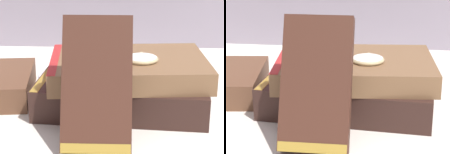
# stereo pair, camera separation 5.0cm
# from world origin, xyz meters

# --- Properties ---
(ground_plane) EXTENTS (3.00, 3.00, 0.00)m
(ground_plane) POSITION_xyz_m (0.00, 0.00, 0.00)
(ground_plane) COLOR silver
(book_flat_bottom) EXTENTS (0.26, 0.18, 0.05)m
(book_flat_bottom) POSITION_xyz_m (-0.00, 0.04, 0.02)
(book_flat_bottom) COLOR #331E19
(book_flat_bottom) RESTS_ON ground_plane
(book_flat_top) EXTENTS (0.24, 0.17, 0.03)m
(book_flat_top) POSITION_xyz_m (0.00, 0.03, 0.06)
(book_flat_top) COLOR brown
(book_flat_top) RESTS_ON book_flat_bottom
(book_leaning_front) EXTENTS (0.09, 0.09, 0.16)m
(book_leaning_front) POSITION_xyz_m (-0.03, -0.09, 0.08)
(book_leaning_front) COLOR #422319
(book_leaning_front) RESTS_ON ground_plane
(pocket_watch) EXTENTS (0.05, 0.05, 0.01)m
(pocket_watch) POSITION_xyz_m (0.03, 0.02, 0.08)
(pocket_watch) COLOR white
(pocket_watch) RESTS_ON book_flat_top
(reading_glasses) EXTENTS (0.11, 0.05, 0.00)m
(reading_glasses) POSITION_xyz_m (-0.10, 0.17, 0.00)
(reading_glasses) COLOR #ADADB2
(reading_glasses) RESTS_ON ground_plane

